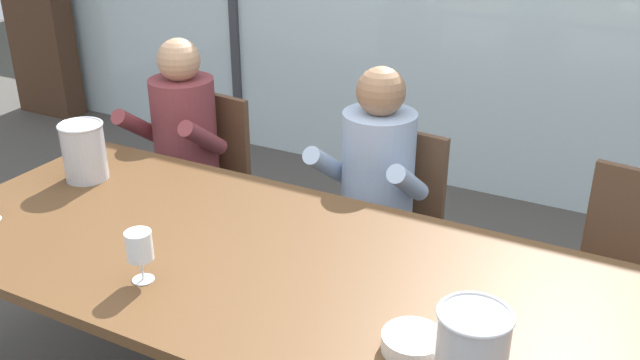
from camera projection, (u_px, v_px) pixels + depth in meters
The scene contains 11 objects.
ground at pixel (382, 296), 3.45m from camera, with size 14.00×14.00×0.00m, color #4C4742.
dining_table at pixel (272, 275), 2.36m from camera, with size 2.59×1.08×0.75m.
chair_near_curtain at pixel (205, 166), 3.65m from camera, with size 0.49×0.49×0.87m.
chair_left_of_center at pixel (391, 212), 3.18m from camera, with size 0.48×0.48×0.87m.
chair_center at pixel (628, 266), 2.76m from camera, with size 0.50×0.50×0.87m.
person_maroon_top at pixel (177, 144), 3.47m from camera, with size 0.48×0.62×1.19m.
person_pale_blue_shirt at pixel (370, 187), 3.02m from camera, with size 0.47×0.62×1.19m.
ice_bucket_primary at pixel (84, 151), 2.87m from camera, with size 0.18×0.18×0.24m.
ice_bucket_secondary at pixel (471, 356), 1.68m from camera, with size 0.18×0.18×0.26m.
tasting_bowl at pixel (413, 343), 1.90m from camera, with size 0.17×0.17×0.05m, color silver.
wine_glass_by_left_taster at pixel (139, 248), 2.17m from camera, with size 0.08×0.08×0.17m.
Camera 1 is at (1.08, -1.70, 1.98)m, focal length 39.34 mm.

